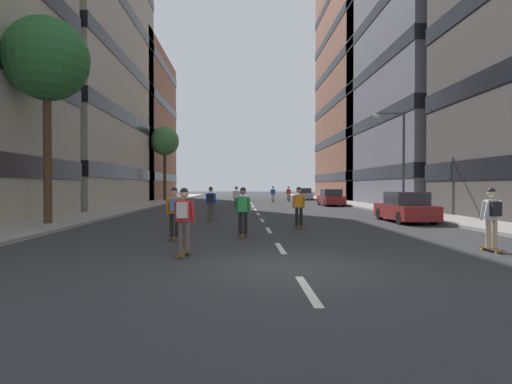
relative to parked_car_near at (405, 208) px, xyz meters
The scene contains 23 objects.
ground_plane 20.44m from the parked_car_near, 110.48° to the left, with size 184.69×184.69×0.00m, color #333335.
sidewalk_left 28.58m from the parked_car_near, 126.45° to the left, with size 2.96×84.65×0.14m, color #9E9991.
sidewalk_right 23.15m from the parked_car_near, 83.35° to the left, with size 2.96×84.65×0.14m, color #9E9991.
lane_markings 22.53m from the parked_car_near, 108.51° to the left, with size 0.16×72.20×0.01m.
building_left_mid 35.05m from the parked_car_near, 144.42° to the left, with size 15.25×21.97×29.85m.
building_left_far 46.13m from the parked_car_near, 125.17° to the left, with size 15.25×20.38×19.93m.
building_right_mid 24.95m from the parked_car_near, 57.79° to the left, with size 15.25×19.56×24.74m.
building_right_far 42.24m from the parked_car_near, 72.38° to the left, with size 15.25×23.51×34.89m.
parked_car_near is the anchor object (origin of this frame).
parked_car_mid 33.78m from the parked_car_near, 90.00° to the left, with size 1.82×4.40×1.52m.
parked_car_far 17.39m from the parked_car_near, 90.00° to the left, with size 1.82×4.40×1.52m.
street_tree_near 33.56m from the parked_car_near, 120.97° to the left, with size 3.28×3.28×8.48m.
street_tree_mid 18.34m from the parked_car_near, behind, with size 3.71×3.71×9.23m.
streetlamp_right 7.49m from the parked_car_near, 72.36° to the left, with size 2.13×0.30×6.50m.
skater_0 26.19m from the parked_car_near, 100.23° to the left, with size 0.57×0.92×1.78m.
skater_1 12.46m from the parked_car_near, 147.82° to the right, with size 0.56×0.92×1.78m.
skater_2 13.93m from the parked_car_near, 134.66° to the right, with size 0.56×0.92×1.78m.
skater_3 14.54m from the parked_car_near, 126.22° to the left, with size 0.53×0.90×1.78m.
skater_4 9.96m from the parked_car_near, behind, with size 0.55×0.91×1.78m.
skater_5 28.51m from the parked_car_near, 95.25° to the left, with size 0.57×0.92×1.78m.
skater_6 6.42m from the parked_car_near, 154.33° to the right, with size 0.54×0.91×1.78m.
skater_7 10.12m from the parked_car_near, 144.34° to the right, with size 0.56×0.92×1.78m.
skater_8 9.66m from the parked_car_near, 98.12° to the right, with size 0.54×0.91×1.78m.
Camera 1 is at (-1.19, -9.34, 1.83)m, focal length 29.75 mm.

